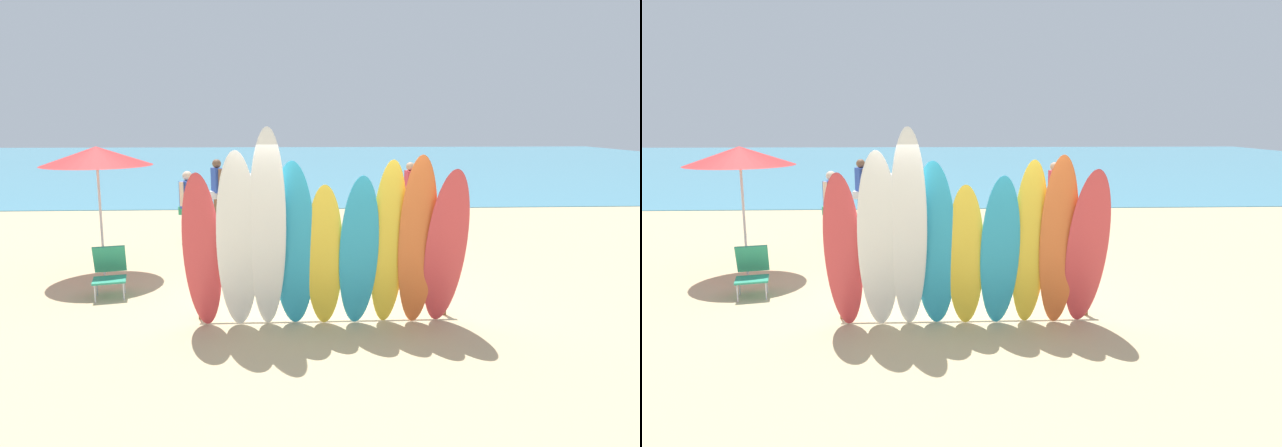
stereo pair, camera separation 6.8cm
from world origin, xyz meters
TOP-DOWN VIEW (x-y plane):
  - ground at (0.00, 14.00)m, footprint 60.00×60.00m
  - ocean_water at (0.00, 29.96)m, footprint 60.00×40.00m
  - surfboard_rack at (0.00, 0.00)m, footprint 3.62×0.07m
  - surfboard_red_0 at (-1.62, -0.53)m, footprint 0.50×0.64m
  - surfboard_white_1 at (-1.15, -0.60)m, footprint 0.60×0.79m
  - surfboard_white_2 at (-0.76, -0.61)m, footprint 0.54×0.86m
  - surfboard_teal_3 at (-0.43, -0.46)m, footprint 0.61×0.58m
  - surfboard_yellow_4 at (-0.02, -0.45)m, footprint 0.51×0.48m
  - surfboard_teal_5 at (0.44, -0.49)m, footprint 0.57×0.58m
  - surfboard_yellow_6 at (0.83, -0.45)m, footprint 0.50×0.54m
  - surfboard_orange_7 at (1.21, -0.52)m, footprint 0.54×0.61m
  - surfboard_red_8 at (1.59, -0.54)m, footprint 0.59×0.72m
  - beachgoer_midbeach at (-2.44, 7.64)m, footprint 0.45×0.61m
  - beachgoer_strolling at (-2.82, 5.35)m, footprint 0.42×0.58m
  - beachgoer_near_rack at (2.71, 7.18)m, footprint 0.44×0.63m
  - beach_chair_red at (-3.38, 1.23)m, footprint 0.66×0.84m
  - beach_umbrella at (-3.87, 2.45)m, footprint 1.91×1.91m
  - distant_boat at (-2.61, 19.58)m, footprint 3.23×0.86m

SIDE VIEW (x-z plane):
  - ground at x=0.00m, z-range 0.00..0.00m
  - ocean_water at x=0.00m, z-range 0.00..0.02m
  - distant_boat at x=-2.61m, z-range -0.01..0.24m
  - beach_chair_red at x=-3.38m, z-range 0.03..0.82m
  - surfboard_rack at x=0.00m, z-range 0.20..0.83m
  - beachgoer_strolling at x=-2.82m, z-range 0.12..1.75m
  - beachgoer_near_rack at x=2.71m, z-range 0.13..1.80m
  - surfboard_yellow_4 at x=-0.02m, z-range 0.00..1.99m
  - beachgoer_midbeach at x=-2.44m, z-range 0.13..1.87m
  - surfboard_teal_5 at x=0.44m, z-range 0.00..2.11m
  - surfboard_red_0 at x=-1.62m, z-range 0.00..2.17m
  - surfboard_red_8 at x=1.59m, z-range 0.00..2.20m
  - surfboard_teal_3 at x=-0.43m, z-range 0.00..2.30m
  - surfboard_yellow_6 at x=0.83m, z-range 0.00..2.31m
  - surfboard_orange_7 at x=1.21m, z-range 0.00..2.37m
  - surfboard_white_1 at x=-1.15m, z-range 0.00..2.44m
  - surfboard_white_2 at x=-0.76m, z-range 0.00..2.73m
  - beach_umbrella at x=-3.87m, z-range 0.99..3.32m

